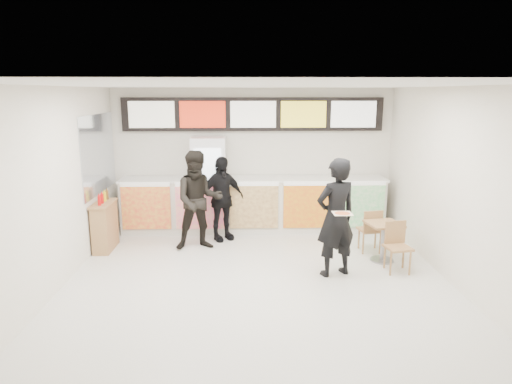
{
  "coord_description": "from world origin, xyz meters",
  "views": [
    {
      "loc": [
        -0.23,
        -6.33,
        2.91
      ],
      "look_at": [
        -0.01,
        1.2,
        1.26
      ],
      "focal_mm": 32.0,
      "sensor_mm": 36.0,
      "label": 1
    }
  ],
  "objects_px": {
    "customer_left": "(199,201)",
    "condiment_ledge": "(105,226)",
    "customer_mid": "(221,199)",
    "customer_main": "(336,218)",
    "drinks_fridge": "(209,185)",
    "service_counter": "(254,204)",
    "cafe_table": "(383,235)"
  },
  "relations": [
    {
      "from": "customer_left",
      "to": "condiment_ledge",
      "type": "xyz_separation_m",
      "value": [
        -1.77,
        0.0,
        -0.47
      ]
    },
    {
      "from": "customer_mid",
      "to": "customer_left",
      "type": "bearing_deg",
      "value": -157.49
    },
    {
      "from": "customer_main",
      "to": "customer_mid",
      "type": "bearing_deg",
      "value": -66.6
    },
    {
      "from": "drinks_fridge",
      "to": "condiment_ledge",
      "type": "bearing_deg",
      "value": -148.55
    },
    {
      "from": "customer_left",
      "to": "condiment_ledge",
      "type": "relative_size",
      "value": 1.73
    },
    {
      "from": "customer_main",
      "to": "condiment_ledge",
      "type": "bearing_deg",
      "value": -40.59
    },
    {
      "from": "condiment_ledge",
      "to": "service_counter",
      "type": "bearing_deg",
      "value": 21.96
    },
    {
      "from": "drinks_fridge",
      "to": "condiment_ledge",
      "type": "distance_m",
      "value": 2.27
    },
    {
      "from": "customer_main",
      "to": "condiment_ledge",
      "type": "xyz_separation_m",
      "value": [
        -4.07,
        1.35,
        -0.5
      ]
    },
    {
      "from": "customer_left",
      "to": "customer_mid",
      "type": "bearing_deg",
      "value": 41.86
    },
    {
      "from": "drinks_fridge",
      "to": "customer_mid",
      "type": "relative_size",
      "value": 1.18
    },
    {
      "from": "customer_main",
      "to": "service_counter",
      "type": "bearing_deg",
      "value": -85.63
    },
    {
      "from": "condiment_ledge",
      "to": "customer_main",
      "type": "bearing_deg",
      "value": -18.31
    },
    {
      "from": "customer_main",
      "to": "cafe_table",
      "type": "bearing_deg",
      "value": -171.28
    },
    {
      "from": "service_counter",
      "to": "customer_main",
      "type": "xyz_separation_m",
      "value": [
        1.25,
        -2.48,
        0.39
      ]
    },
    {
      "from": "customer_mid",
      "to": "condiment_ledge",
      "type": "relative_size",
      "value": 1.56
    },
    {
      "from": "customer_left",
      "to": "service_counter",
      "type": "bearing_deg",
      "value": 36.26
    },
    {
      "from": "customer_mid",
      "to": "cafe_table",
      "type": "distance_m",
      "value": 3.17
    },
    {
      "from": "cafe_table",
      "to": "condiment_ledge",
      "type": "bearing_deg",
      "value": 160.82
    },
    {
      "from": "customer_left",
      "to": "customer_mid",
      "type": "xyz_separation_m",
      "value": [
        0.39,
        0.52,
        -0.09
      ]
    },
    {
      "from": "service_counter",
      "to": "drinks_fridge",
      "type": "bearing_deg",
      "value": 179.01
    },
    {
      "from": "customer_main",
      "to": "customer_left",
      "type": "height_order",
      "value": "customer_main"
    },
    {
      "from": "condiment_ledge",
      "to": "drinks_fridge",
      "type": "bearing_deg",
      "value": 31.45
    },
    {
      "from": "customer_left",
      "to": "cafe_table",
      "type": "bearing_deg",
      "value": -24.07
    },
    {
      "from": "service_counter",
      "to": "customer_mid",
      "type": "xyz_separation_m",
      "value": [
        -0.66,
        -0.62,
        0.27
      ]
    },
    {
      "from": "cafe_table",
      "to": "condiment_ledge",
      "type": "distance_m",
      "value": 5.09
    },
    {
      "from": "customer_main",
      "to": "cafe_table",
      "type": "distance_m",
      "value": 1.23
    },
    {
      "from": "drinks_fridge",
      "to": "condiment_ledge",
      "type": "xyz_separation_m",
      "value": [
        -1.88,
        -1.15,
        -0.54
      ]
    },
    {
      "from": "drinks_fridge",
      "to": "customer_left",
      "type": "bearing_deg",
      "value": -95.89
    },
    {
      "from": "service_counter",
      "to": "condiment_ledge",
      "type": "bearing_deg",
      "value": -158.04
    },
    {
      "from": "drinks_fridge",
      "to": "cafe_table",
      "type": "xyz_separation_m",
      "value": [
        3.15,
        -1.92,
        -0.52
      ]
    },
    {
      "from": "drinks_fridge",
      "to": "cafe_table",
      "type": "bearing_deg",
      "value": -31.32
    }
  ]
}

